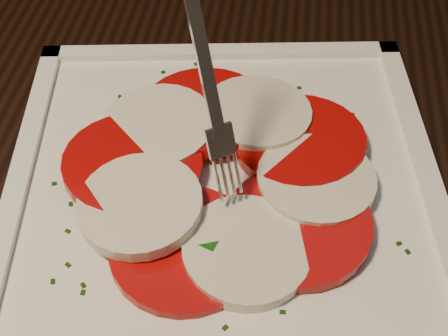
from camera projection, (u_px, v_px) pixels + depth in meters
table at (239, 248)px, 0.54m from camera, size 1.26×0.90×0.75m
plate at (224, 189)px, 0.44m from camera, size 0.32×0.32×0.01m
caprese_salad at (224, 173)px, 0.43m from camera, size 0.24×0.26×0.03m
fork at (201, 70)px, 0.37m from camera, size 0.06×0.07×0.15m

